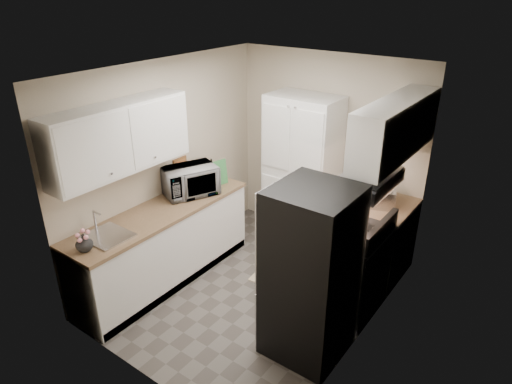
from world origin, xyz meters
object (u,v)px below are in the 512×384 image
at_px(microwave, 190,181).
at_px(toaster_oven, 381,195).
at_px(refrigerator, 311,274).
at_px(pantry_cabinet, 302,172).
at_px(wine_bottle, 212,171).
at_px(electric_range, 349,268).

distance_m(microwave, toaster_oven, 2.25).
relative_size(microwave, toaster_oven, 1.67).
height_order(refrigerator, microwave, refrigerator).
relative_size(pantry_cabinet, toaster_oven, 5.41).
bearing_deg(toaster_oven, wine_bottle, 174.50).
relative_size(electric_range, toaster_oven, 3.06).
bearing_deg(microwave, electric_range, -57.58).
bearing_deg(pantry_cabinet, wine_bottle, -139.22).
relative_size(refrigerator, wine_bottle, 6.41).
relative_size(pantry_cabinet, wine_bottle, 7.54).
distance_m(wine_bottle, toaster_oven, 2.12).
xyz_separation_m(microwave, toaster_oven, (1.96, 1.09, -0.06)).
bearing_deg(electric_range, wine_bottle, 175.49).
bearing_deg(electric_range, microwave, -171.49).
bearing_deg(wine_bottle, pantry_cabinet, 40.78).
bearing_deg(pantry_cabinet, microwave, -123.83).
bearing_deg(refrigerator, toaster_oven, 89.86).
xyz_separation_m(pantry_cabinet, refrigerator, (1.14, -1.73, -0.15)).
bearing_deg(refrigerator, electric_range, 87.52).
xyz_separation_m(refrigerator, microwave, (-1.96, 0.50, 0.24)).
height_order(electric_range, wine_bottle, wine_bottle).
distance_m(microwave, wine_bottle, 0.47).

